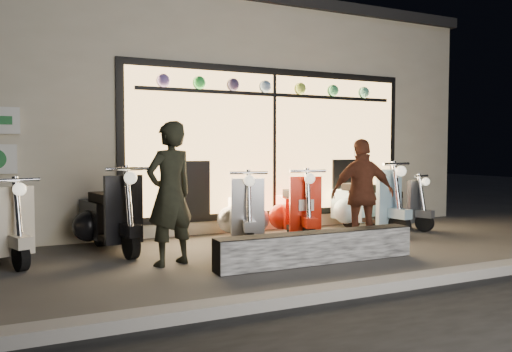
{
  "coord_description": "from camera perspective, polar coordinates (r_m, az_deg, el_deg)",
  "views": [
    {
      "loc": [
        -3.21,
        -5.99,
        1.43
      ],
      "look_at": [
        -0.17,
        0.6,
        1.05
      ],
      "focal_mm": 35.0,
      "sensor_mm": 36.0,
      "label": 1
    }
  ],
  "objects": [
    {
      "name": "woman",
      "position": [
        7.32,
        12.09,
        -2.04
      ],
      "size": [
        1.0,
        0.63,
        1.59
      ],
      "primitive_type": "imported",
      "rotation": [
        0.0,
        0.0,
        2.87
      ],
      "color": "brown",
      "rests_on": "ground"
    },
    {
      "name": "kerb",
      "position": [
        5.3,
        13.86,
        -12.08
      ],
      "size": [
        40.0,
        0.25,
        0.12
      ],
      "primitive_type": "cube",
      "color": "slate",
      "rests_on": "ground"
    },
    {
      "name": "shop_building",
      "position": [
        11.45,
        -8.49,
        6.33
      ],
      "size": [
        10.2,
        6.23,
        4.2
      ],
      "color": "beige",
      "rests_on": "ground"
    },
    {
      "name": "scooter_black",
      "position": [
        7.51,
        -16.58,
        -4.53
      ],
      "size": [
        0.73,
        1.62,
        1.15
      ],
      "rotation": [
        0.0,
        0.0,
        0.21
      ],
      "color": "black",
      "rests_on": "ground"
    },
    {
      "name": "man",
      "position": [
        6.25,
        -9.8,
        -1.99
      ],
      "size": [
        0.76,
        0.62,
        1.78
      ],
      "primitive_type": "imported",
      "rotation": [
        0.0,
        0.0,
        3.49
      ],
      "color": "black",
      "rests_on": "ground"
    },
    {
      "name": "scooter_blue",
      "position": [
        9.08,
        12.08,
        -3.14
      ],
      "size": [
        0.66,
        1.65,
        1.17
      ],
      "rotation": [
        0.0,
        0.0,
        0.13
      ],
      "color": "black",
      "rests_on": "ground"
    },
    {
      "name": "scooter_grey",
      "position": [
        9.51,
        14.95,
        -3.43
      ],
      "size": [
        0.74,
        1.31,
        0.95
      ],
      "rotation": [
        0.0,
        0.0,
        0.37
      ],
      "color": "black",
      "rests_on": "ground"
    },
    {
      "name": "graffiti_barrier",
      "position": [
        6.4,
        7.0,
        -8.1
      ],
      "size": [
        2.72,
        0.28,
        0.4
      ],
      "primitive_type": "cube",
      "color": "black",
      "rests_on": "ground"
    },
    {
      "name": "scooter_red",
      "position": [
        8.2,
        4.6,
        -3.96
      ],
      "size": [
        0.75,
        1.53,
        1.09
      ],
      "rotation": [
        0.0,
        0.0,
        -0.26
      ],
      "color": "black",
      "rests_on": "ground"
    },
    {
      "name": "scooter_silver",
      "position": [
        7.84,
        -1.36,
        -4.3
      ],
      "size": [
        0.79,
        1.51,
        1.08
      ],
      "rotation": [
        0.0,
        0.0,
        -0.32
      ],
      "color": "black",
      "rests_on": "ground"
    },
    {
      "name": "ground",
      "position": [
        6.94,
        3.37,
        -8.9
      ],
      "size": [
        40.0,
        40.0,
        0.0
      ],
      "primitive_type": "plane",
      "color": "#383533",
      "rests_on": "ground"
    }
  ]
}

